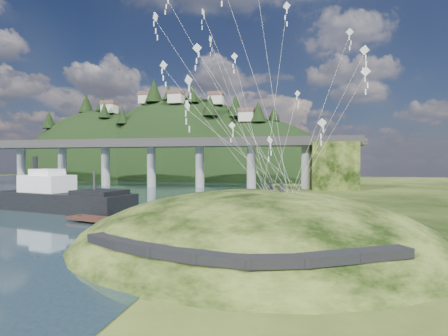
# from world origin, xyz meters

# --- Properties ---
(ground) EXTENTS (320.00, 320.00, 0.00)m
(ground) POSITION_xyz_m (0.00, 0.00, 0.00)
(ground) COLOR black
(ground) RESTS_ON ground
(grass_hill) EXTENTS (36.00, 32.00, 13.00)m
(grass_hill) POSITION_xyz_m (8.00, 2.00, -1.50)
(grass_hill) COLOR black
(grass_hill) RESTS_ON ground
(footpath) EXTENTS (22.29, 5.84, 0.83)m
(footpath) POSITION_xyz_m (7.46, -9.74, 2.08)
(footpath) COLOR black
(footpath) RESTS_ON ground
(bridge) EXTENTS (160.00, 11.00, 15.00)m
(bridge) POSITION_xyz_m (-26.46, 70.07, 9.70)
(bridge) COLOR #2D2B2B
(bridge) RESTS_ON ground
(far_ridge) EXTENTS (153.00, 70.00, 94.50)m
(far_ridge) POSITION_xyz_m (-43.58, 122.17, -7.44)
(far_ridge) COLOR black
(far_ridge) RESTS_ON ground
(work_barge) EXTENTS (25.23, 11.91, 8.53)m
(work_barge) POSITION_xyz_m (-24.56, 17.42, 2.14)
(work_barge) COLOR black
(work_barge) RESTS_ON ground
(wooden_dock) EXTENTS (15.64, 6.44, 1.11)m
(wooden_dock) POSITION_xyz_m (-9.34, 7.70, 0.49)
(wooden_dock) COLOR #321A14
(wooden_dock) RESTS_ON ground
(kite_flyers) EXTENTS (1.84, 2.61, 1.72)m
(kite_flyers) POSITION_xyz_m (9.60, 2.36, 5.79)
(kite_flyers) COLOR #242530
(kite_flyers) RESTS_ON ground
(kite_swarm) EXTENTS (20.93, 17.01, 18.86)m
(kite_swarm) POSITION_xyz_m (6.34, 2.09, 17.80)
(kite_swarm) COLOR silver
(kite_swarm) RESTS_ON ground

